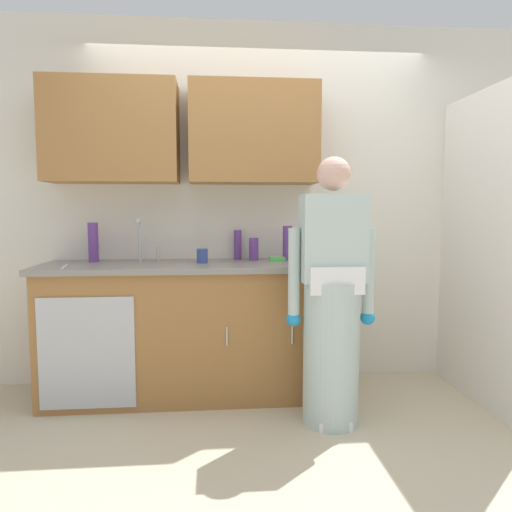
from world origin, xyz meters
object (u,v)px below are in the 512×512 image
person_at_sink (332,312)px  bottle_water_short (287,243)px  bottle_soap (93,242)px  bottle_cleaner_spray (238,245)px  cup_by_sink (202,256)px  knife_on_counter (65,267)px  sponge (277,259)px  bottle_dish_liquid (254,249)px  sink (143,265)px

person_at_sink → bottle_water_short: size_ratio=6.42×
person_at_sink → bottle_soap: (-1.57, 0.69, 0.39)m
bottle_soap → bottle_cleaner_spray: bearing=5.0°
cup_by_sink → knife_on_counter: (-0.88, -0.17, -0.05)m
bottle_soap → cup_by_sink: bottle_soap is taller
sponge → person_at_sink: bearing=-67.3°
bottle_dish_liquid → bottle_cleaner_spray: bottle_cleaner_spray is taller
sink → cup_by_sink: sink is taller
bottle_water_short → bottle_soap: bottle_soap is taller
person_at_sink → bottle_water_short: (-0.17, 0.69, 0.37)m
person_at_sink → bottle_cleaner_spray: 1.01m
knife_on_counter → sponge: (1.42, 0.24, 0.01)m
bottle_water_short → bottle_cleaner_spray: 0.37m
bottle_water_short → bottle_cleaner_spray: bearing=166.0°
sink → cup_by_sink: (0.41, -0.01, 0.06)m
bottle_dish_liquid → sponge: bearing=-28.6°
bottle_dish_liquid → sponge: size_ratio=1.50×
sink → knife_on_counter: (-0.47, -0.18, 0.02)m
bottle_water_short → sponge: (-0.09, -0.08, -0.11)m
bottle_soap → sponge: 1.32m
bottle_soap → sponge: bearing=-3.6°
bottle_soap → cup_by_sink: (0.78, -0.15, -0.09)m
bottle_soap → sponge: (1.31, -0.08, -0.12)m
bottle_cleaner_spray → sponge: (0.28, -0.17, -0.09)m
cup_by_sink → sponge: bearing=7.0°
bottle_dish_liquid → knife_on_counter: size_ratio=0.69×
knife_on_counter → bottle_water_short: bearing=-86.8°
bottle_dish_liquid → bottle_water_short: bearing=-1.5°
sink → cup_by_sink: 0.42m
person_at_sink → sponge: bearing=112.7°
bottle_water_short → cup_by_sink: bottle_water_short is taller
bottle_water_short → bottle_cleaner_spray: bottle_water_short is taller
cup_by_sink → sponge: (0.54, 0.07, -0.03)m
cup_by_sink → bottle_cleaner_spray: bearing=42.6°
bottle_soap → bottle_dish_liquid: bearing=0.3°
sink → person_at_sink: size_ratio=0.31×
person_at_sink → sponge: size_ratio=14.73×
cup_by_sink → knife_on_counter: bearing=-169.1°
bottle_cleaner_spray → sponge: 0.34m
bottle_dish_liquid → cup_by_sink: bottle_dish_liquid is taller
sink → person_at_sink: bearing=-24.5°
sink → bottle_water_short: 1.05m
person_at_sink → bottle_water_short: person_at_sink is taller
bottle_water_short → bottle_soap: 1.40m
bottle_dish_liquid → cup_by_sink: 0.41m
bottle_soap → cup_by_sink: 0.79m
person_at_sink → bottle_cleaner_spray: (-0.53, 0.78, 0.36)m
cup_by_sink → sponge: 0.54m
bottle_water_short → knife_on_counter: size_ratio=1.05×
sink → bottle_soap: sink is taller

